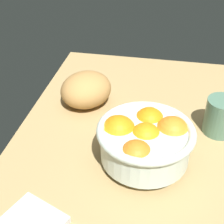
{
  "coord_description": "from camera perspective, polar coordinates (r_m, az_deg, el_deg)",
  "views": [
    {
      "loc": [
        -57.61,
        -2.09,
        48.43
      ],
      "look_at": [
        2.44,
        9.38,
        5.0
      ],
      "focal_mm": 53.06,
      "sensor_mm": 36.0,
      "label": 1
    }
  ],
  "objects": [
    {
      "name": "mug",
      "position": [
        0.79,
        18.54,
        -0.81
      ],
      "size": [
        7.46,
        11.04,
        8.53
      ],
      "color": "#527961",
      "rests_on": "ground"
    },
    {
      "name": "fruit_bowl",
      "position": [
        0.66,
        5.68,
        -4.76
      ],
      "size": [
        19.44,
        19.44,
        10.23
      ],
      "color": "silver",
      "rests_on": "ground"
    },
    {
      "name": "ground_plane",
      "position": [
        0.76,
        6.62,
        -5.8
      ],
      "size": [
        82.68,
        62.28,
        3.0
      ],
      "primitive_type": "cube",
      "color": "tan"
    },
    {
      "name": "bread_loaf",
      "position": [
        0.85,
        -4.48,
        3.9
      ],
      "size": [
        17.92,
        17.41,
        8.55
      ],
      "primitive_type": "ellipsoid",
      "rotation": [
        0.0,
        0.0,
        2.61
      ],
      "color": "#B38145",
      "rests_on": "ground"
    }
  ]
}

